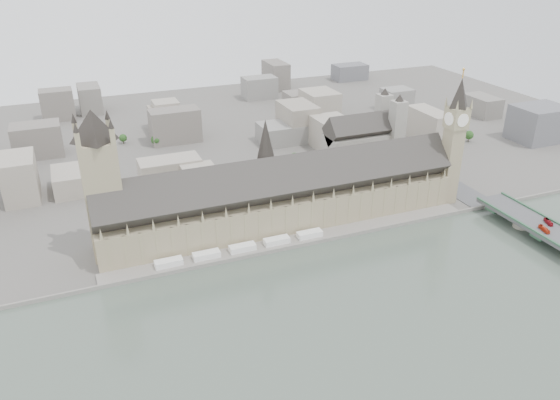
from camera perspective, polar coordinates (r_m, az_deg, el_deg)
name	(u,v)px	position (r m, az deg, el deg)	size (l,w,h in m)	color
ground	(293,237)	(390.03, 1.33, -3.90)	(900.00, 900.00, 0.00)	#595651
embankment_wall	(301,245)	(377.42, 2.23, -4.74)	(600.00, 1.50, 3.00)	slate
river_terrace	(297,241)	(383.57, 1.77, -4.28)	(270.00, 15.00, 2.00)	slate
terrace_tents	(242,248)	(370.15, -3.95, -4.99)	(118.00, 7.00, 4.00)	white
palace_of_westminster	(282,197)	(395.66, 0.23, 0.27)	(265.00, 40.73, 55.44)	gray
elizabeth_tower	(455,133)	(441.38, 17.78, 6.71)	(17.00, 17.00, 107.50)	gray
victoria_tower	(101,178)	(363.98, -18.23, 2.18)	(30.00, 30.00, 100.00)	gray
central_tower	(266,151)	(383.98, -1.51, 5.16)	(13.00, 13.00, 48.00)	tan
westminster_abbey	(364,143)	(503.70, 8.73, 5.95)	(68.00, 36.00, 64.00)	gray
city_skyline_inland	(203,117)	(597.97, -8.09, 8.54)	(720.00, 360.00, 38.00)	gray
park_trees	(251,197)	(433.11, -3.02, 0.35)	(110.00, 30.00, 15.00)	#214017
red_bus_north	(544,229)	(417.74, 25.88, -2.75)	(2.47, 10.56, 2.94)	red
red_bus_south	(548,222)	(429.59, 26.23, -2.07)	(2.32, 9.93, 2.77)	maroon
car_approach	(450,169)	(498.58, 17.34, 3.11)	(2.09, 5.14, 1.49)	gray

